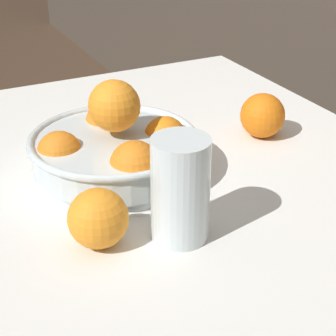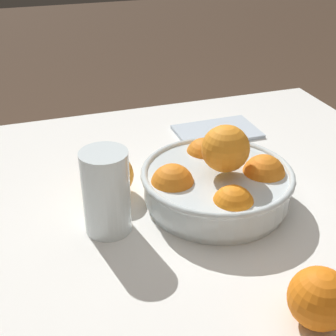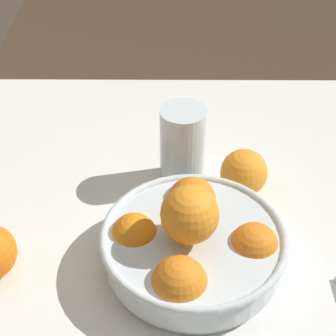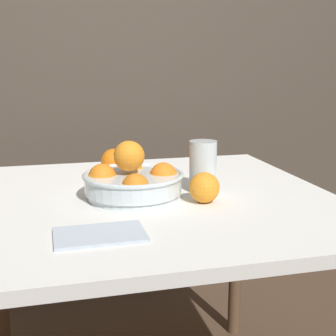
# 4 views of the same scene
# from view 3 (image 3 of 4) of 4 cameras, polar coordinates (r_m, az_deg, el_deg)

# --- Properties ---
(dining_table) EXTENTS (1.03, 0.97, 0.74)m
(dining_table) POSITION_cam_3_polar(r_m,az_deg,el_deg) (0.95, 1.84, -11.60)
(dining_table) COLOR white
(dining_table) RESTS_ON ground_plane
(fruit_bowl) EXTENTS (0.27, 0.27, 0.16)m
(fruit_bowl) POSITION_cam_3_polar(r_m,az_deg,el_deg) (0.82, 2.48, -7.53)
(fruit_bowl) COLOR silver
(fruit_bowl) RESTS_ON dining_table
(juice_glass) EXTENTS (0.08, 0.08, 0.15)m
(juice_glass) POSITION_cam_3_polar(r_m,az_deg,el_deg) (0.96, 1.48, 1.86)
(juice_glass) COLOR #F4A314
(juice_glass) RESTS_ON dining_table
(orange_loose_near_bowl) EXTENTS (0.08, 0.08, 0.08)m
(orange_loose_near_bowl) POSITION_cam_3_polar(r_m,az_deg,el_deg) (0.96, 7.72, -0.46)
(orange_loose_near_bowl) COLOR orange
(orange_loose_near_bowl) RESTS_ON dining_table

